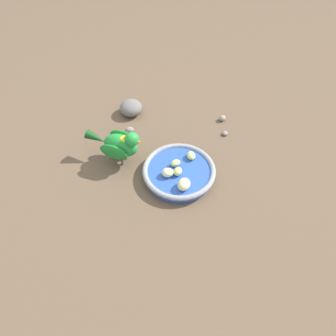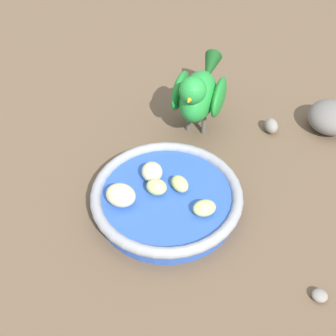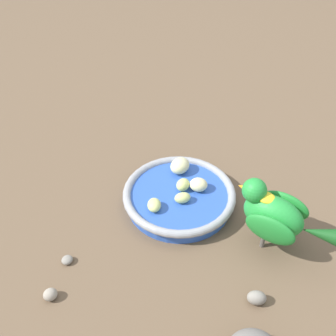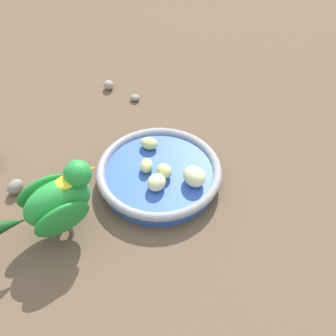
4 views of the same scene
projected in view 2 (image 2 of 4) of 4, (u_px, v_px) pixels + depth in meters
ground_plane at (158, 208)px, 0.63m from camera, size 4.00×4.00×0.00m
feeding_bowl at (166, 196)px, 0.62m from camera, size 0.20×0.20×0.03m
apple_piece_0 at (180, 184)px, 0.61m from camera, size 0.03×0.03×0.02m
apple_piece_1 at (160, 186)px, 0.61m from camera, size 0.03×0.03×0.02m
apple_piece_2 at (204, 208)px, 0.58m from camera, size 0.03×0.02×0.02m
apple_piece_3 at (120, 193)px, 0.60m from camera, size 0.05×0.05×0.03m
apple_piece_4 at (150, 172)px, 0.63m from camera, size 0.03×0.03×0.02m
parrot at (199, 93)px, 0.70m from camera, size 0.12×0.16×0.12m
rock_large at (331, 117)px, 0.73m from camera, size 0.10×0.10×0.05m
pebble_0 at (271, 126)px, 0.74m from camera, size 0.02×0.03×0.02m
pebble_2 at (320, 295)px, 0.53m from camera, size 0.03×0.03×0.01m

